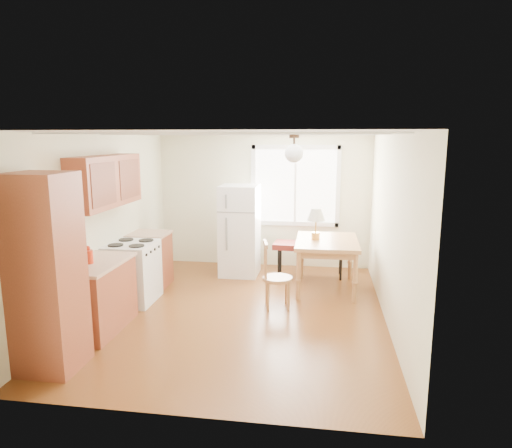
% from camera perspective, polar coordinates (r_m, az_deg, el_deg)
% --- Properties ---
extents(room_shell, '(4.60, 5.60, 2.62)m').
position_cam_1_polar(room_shell, '(6.25, -2.03, -0.22)').
color(room_shell, '#552B11').
rests_on(room_shell, ground).
extents(kitchen_run, '(0.65, 3.40, 2.20)m').
position_cam_1_polar(kitchen_run, '(6.30, -18.68, -4.52)').
color(kitchen_run, brown).
rests_on(kitchen_run, ground).
extents(window_unit, '(1.64, 0.05, 1.51)m').
position_cam_1_polar(window_unit, '(8.57, 4.93, 4.77)').
color(window_unit, white).
rests_on(window_unit, room_shell).
extents(pendant_light, '(0.26, 0.26, 0.40)m').
position_cam_1_polar(pendant_light, '(6.45, 4.77, 8.92)').
color(pendant_light, '#312115').
rests_on(pendant_light, room_shell).
extents(refrigerator, '(0.67, 0.70, 1.62)m').
position_cam_1_polar(refrigerator, '(8.14, -2.05, -0.80)').
color(refrigerator, white).
rests_on(refrigerator, ground).
extents(bench, '(1.32, 0.57, 0.59)m').
position_cam_1_polar(bench, '(8.14, 6.78, -2.89)').
color(bench, '#5D1916').
rests_on(bench, ground).
extents(dining_table, '(0.99, 1.31, 0.82)m').
position_cam_1_polar(dining_table, '(7.44, 8.83, -2.77)').
color(dining_table, '#A06B3D').
rests_on(dining_table, ground).
extents(chair, '(0.46, 0.45, 0.97)m').
position_cam_1_polar(chair, '(6.58, 1.92, -5.86)').
color(chair, '#A06B3D').
rests_on(chair, ground).
extents(table_lamp, '(0.29, 0.29, 0.50)m').
position_cam_1_polar(table_lamp, '(7.37, 7.51, 0.87)').
color(table_lamp, gold).
rests_on(table_lamp, dining_table).
extents(coffee_maker, '(0.20, 0.26, 0.39)m').
position_cam_1_polar(coffee_maker, '(5.67, -21.97, -4.31)').
color(coffee_maker, black).
rests_on(coffee_maker, kitchen_run).
extents(kettle, '(0.12, 0.12, 0.23)m').
position_cam_1_polar(kettle, '(6.03, -20.23, -3.80)').
color(kettle, red).
rests_on(kettle, kitchen_run).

